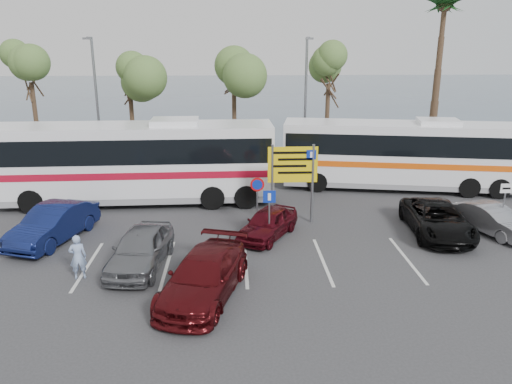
{
  "coord_description": "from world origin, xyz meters",
  "views": [
    {
      "loc": [
        -1.62,
        -18.0,
        7.9
      ],
      "look_at": [
        -0.63,
        3.0,
        1.53
      ],
      "focal_mm": 35.0,
      "sensor_mm": 36.0,
      "label": 1
    }
  ],
  "objects_px": {
    "street_lamp_right": "(306,96)",
    "suv_black": "(437,219)",
    "coach_bus_left": "(136,165)",
    "coach_bus_right": "(399,157)",
    "car_blue": "(53,224)",
    "car_silver_b": "(492,220)",
    "street_lamp_left": "(96,97)",
    "car_red": "(268,223)",
    "pedestrian_near": "(78,257)",
    "car_maroon": "(204,276)",
    "pedestrian_far": "(265,183)",
    "direction_sign": "(293,171)",
    "car_silver_a": "(141,248)"
  },
  "relations": [
    {
      "from": "coach_bus_left",
      "to": "car_silver_a",
      "type": "distance_m",
      "value": 7.93
    },
    {
      "from": "street_lamp_right",
      "to": "coach_bus_right",
      "type": "relative_size",
      "value": 0.62
    },
    {
      "from": "direction_sign",
      "to": "coach_bus_left",
      "type": "xyz_separation_m",
      "value": [
        -7.5,
        3.3,
        -0.45
      ]
    },
    {
      "from": "street_lamp_right",
      "to": "car_red",
      "type": "bearing_deg",
      "value": -104.91
    },
    {
      "from": "coach_bus_right",
      "to": "car_silver_a",
      "type": "distance_m",
      "value": 15.76
    },
    {
      "from": "pedestrian_near",
      "to": "pedestrian_far",
      "type": "bearing_deg",
      "value": -142.67
    },
    {
      "from": "car_silver_b",
      "to": "car_red",
      "type": "bearing_deg",
      "value": 159.03
    },
    {
      "from": "street_lamp_left",
      "to": "car_blue",
      "type": "relative_size",
      "value": 1.77
    },
    {
      "from": "coach_bus_left",
      "to": "pedestrian_near",
      "type": "bearing_deg",
      "value": -93.33
    },
    {
      "from": "street_lamp_left",
      "to": "coach_bus_left",
      "type": "distance_m",
      "value": 8.27
    },
    {
      "from": "coach_bus_left",
      "to": "coach_bus_right",
      "type": "distance_m",
      "value": 14.12
    },
    {
      "from": "car_red",
      "to": "pedestrian_far",
      "type": "distance_m",
      "value": 5.02
    },
    {
      "from": "direction_sign",
      "to": "car_red",
      "type": "distance_m",
      "value": 2.76
    },
    {
      "from": "car_maroon",
      "to": "pedestrian_near",
      "type": "distance_m",
      "value": 4.64
    },
    {
      "from": "coach_bus_right",
      "to": "suv_black",
      "type": "height_order",
      "value": "coach_bus_right"
    },
    {
      "from": "pedestrian_far",
      "to": "pedestrian_near",
      "type": "bearing_deg",
      "value": 132.32
    },
    {
      "from": "street_lamp_left",
      "to": "car_maroon",
      "type": "bearing_deg",
      "value": -66.5
    },
    {
      "from": "car_red",
      "to": "suv_black",
      "type": "height_order",
      "value": "suv_black"
    },
    {
      "from": "coach_bus_left",
      "to": "coach_bus_right",
      "type": "height_order",
      "value": "coach_bus_left"
    },
    {
      "from": "coach_bus_right",
      "to": "car_silver_b",
      "type": "xyz_separation_m",
      "value": [
        1.9,
        -6.85,
        -1.21
      ]
    },
    {
      "from": "street_lamp_left",
      "to": "pedestrian_far",
      "type": "height_order",
      "value": "street_lamp_left"
    },
    {
      "from": "suv_black",
      "to": "pedestrian_near",
      "type": "distance_m",
      "value": 14.43
    },
    {
      "from": "direction_sign",
      "to": "car_silver_b",
      "type": "xyz_separation_m",
      "value": [
        8.4,
        -1.7,
        -1.82
      ]
    },
    {
      "from": "street_lamp_right",
      "to": "coach_bus_right",
      "type": "height_order",
      "value": "street_lamp_right"
    },
    {
      "from": "car_blue",
      "to": "coach_bus_right",
      "type": "bearing_deg",
      "value": 39.64
    },
    {
      "from": "street_lamp_right",
      "to": "pedestrian_near",
      "type": "bearing_deg",
      "value": -122.78
    },
    {
      "from": "coach_bus_left",
      "to": "suv_black",
      "type": "height_order",
      "value": "coach_bus_left"
    },
    {
      "from": "coach_bus_left",
      "to": "car_silver_b",
      "type": "distance_m",
      "value": 16.72
    },
    {
      "from": "pedestrian_far",
      "to": "car_blue",
      "type": "bearing_deg",
      "value": 110.83
    },
    {
      "from": "suv_black",
      "to": "car_silver_b",
      "type": "relative_size",
      "value": 1.31
    },
    {
      "from": "coach_bus_right",
      "to": "car_blue",
      "type": "bearing_deg",
      "value": -157.45
    },
    {
      "from": "car_blue",
      "to": "pedestrian_near",
      "type": "height_order",
      "value": "pedestrian_near"
    },
    {
      "from": "coach_bus_left",
      "to": "coach_bus_right",
      "type": "bearing_deg",
      "value": 7.54
    },
    {
      "from": "car_blue",
      "to": "suv_black",
      "type": "relative_size",
      "value": 0.93
    },
    {
      "from": "car_silver_a",
      "to": "car_red",
      "type": "bearing_deg",
      "value": 36.45
    },
    {
      "from": "car_blue",
      "to": "car_silver_b",
      "type": "relative_size",
      "value": 1.22
    },
    {
      "from": "car_blue",
      "to": "car_silver_a",
      "type": "bearing_deg",
      "value": -16.84
    },
    {
      "from": "car_silver_a",
      "to": "pedestrian_far",
      "type": "xyz_separation_m",
      "value": [
        5.0,
        7.69,
        0.23
      ]
    },
    {
      "from": "coach_bus_left",
      "to": "suv_black",
      "type": "bearing_deg",
      "value": -20.32
    },
    {
      "from": "car_maroon",
      "to": "car_red",
      "type": "height_order",
      "value": "car_maroon"
    },
    {
      "from": "car_silver_b",
      "to": "direction_sign",
      "type": "bearing_deg",
      "value": 147.6
    },
    {
      "from": "suv_black",
      "to": "pedestrian_far",
      "type": "bearing_deg",
      "value": 149.48
    },
    {
      "from": "car_blue",
      "to": "car_maroon",
      "type": "height_order",
      "value": "car_blue"
    },
    {
      "from": "street_lamp_right",
      "to": "suv_black",
      "type": "bearing_deg",
      "value": -71.59
    },
    {
      "from": "car_blue",
      "to": "pedestrian_far",
      "type": "distance_m",
      "value": 10.3
    },
    {
      "from": "street_lamp_left",
      "to": "direction_sign",
      "type": "distance_m",
      "value": 15.24
    },
    {
      "from": "direction_sign",
      "to": "car_silver_a",
      "type": "bearing_deg",
      "value": -143.84
    },
    {
      "from": "suv_black",
      "to": "street_lamp_left",
      "type": "bearing_deg",
      "value": 149.76
    },
    {
      "from": "coach_bus_right",
      "to": "street_lamp_right",
      "type": "bearing_deg",
      "value": 131.05
    },
    {
      "from": "direction_sign",
      "to": "coach_bus_left",
      "type": "relative_size",
      "value": 0.26
    }
  ]
}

